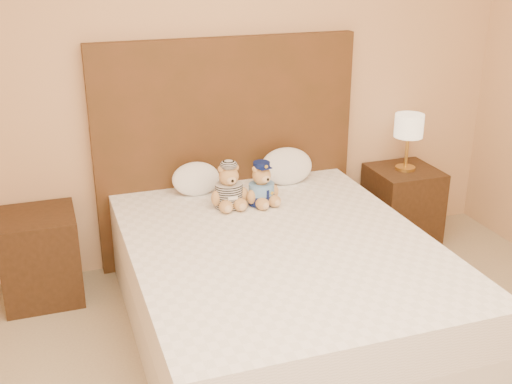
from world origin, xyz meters
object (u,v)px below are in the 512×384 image
nightstand_right (402,205)px  lamp (409,129)px  nightstand_left (41,257)px  teddy_police (261,183)px  teddy_prisoner (229,186)px  pillow_left (196,177)px  pillow_right (287,164)px  bed (280,286)px

nightstand_right → lamp: size_ratio=1.38×
nightstand_left → teddy_police: teddy_police is taller
nightstand_right → teddy_police: 1.27m
teddy_prisoner → pillow_left: 0.31m
teddy_police → pillow_left: size_ratio=0.87×
pillow_right → bed: bearing=-113.4°
teddy_police → pillow_right: size_ratio=0.75×
nightstand_right → pillow_right: size_ratio=1.54×
teddy_police → teddy_prisoner: 0.20m
lamp → teddy_prisoner: bearing=-169.7°
nightstand_left → lamp: size_ratio=1.38×
lamp → teddy_prisoner: 1.41m
nightstand_left → pillow_left: size_ratio=1.78×
nightstand_left → pillow_right: size_ratio=1.54×
teddy_police → nightstand_right: bearing=-0.7°
bed → teddy_police: teddy_police is taller
teddy_prisoner → bed: bearing=-78.1°
pillow_right → teddy_prisoner: bearing=-150.0°
nightstand_left → pillow_right: (1.61, 0.03, 0.40)m
lamp → teddy_police: 1.22m
bed → teddy_police: size_ratio=7.42×
lamp → pillow_left: 1.52m
teddy_prisoner → pillow_left: (-0.13, 0.28, -0.03)m
nightstand_left → lamp: bearing=0.0°
bed → lamp: bearing=32.6°
teddy_prisoner → pillow_right: 0.56m
nightstand_left → teddy_prisoner: teddy_prisoner is taller
teddy_police → pillow_left: 0.45m
nightstand_right → nightstand_left: bearing=180.0°
teddy_police → bed: bearing=-111.7°
teddy_police → pillow_right: teddy_police is taller
teddy_police → pillow_left: (-0.33, 0.30, -0.03)m
pillow_left → bed: bearing=-72.5°
teddy_police → teddy_prisoner: bearing=159.9°
nightstand_left → pillow_right: pillow_right is taller
bed → pillow_right: size_ratio=5.59×
nightstand_right → pillow_right: 0.98m
nightstand_right → pillow_left: pillow_left is taller
teddy_police → pillow_right: (0.28, 0.30, -0.01)m
nightstand_right → teddy_prisoner: bearing=-169.7°
nightstand_left → nightstand_right: (2.50, 0.00, 0.00)m
bed → nightstand_right: bearing=32.6°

